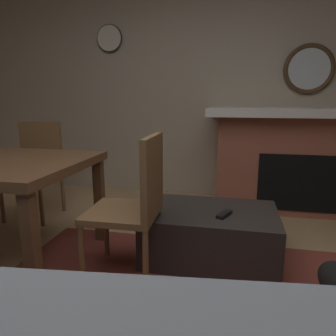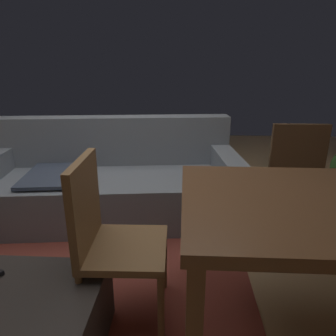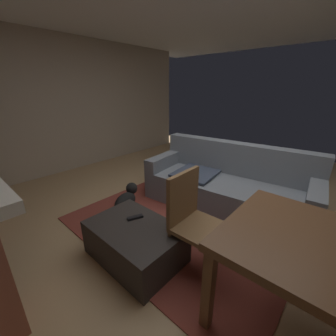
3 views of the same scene
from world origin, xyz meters
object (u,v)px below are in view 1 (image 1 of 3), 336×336
Objects in this scene: round_wall_mirror at (309,69)px; wall_clock at (109,38)px; fireplace at (306,159)px; dining_chair_west at (136,199)px; tv_remote at (224,214)px; ottoman_coffee_table at (210,234)px; dining_chair_south at (36,163)px.

wall_clock is at bearing -0.00° from round_wall_mirror.
wall_clock is (2.23, -0.29, 1.31)m from fireplace.
wall_clock reaches higher than dining_chair_west.
ottoman_coffee_table is at bearing -21.88° from tv_remote.
dining_chair_south is (1.77, -0.56, 0.34)m from ottoman_coffee_table.
tv_remote is 0.17× the size of dining_chair_west.
tv_remote is at bearing 160.73° from dining_chair_south.
round_wall_mirror reaches higher than dining_chair_west.
ottoman_coffee_table is 2.64m from wall_clock.
fireplace is 0.96m from round_wall_mirror.
ottoman_coffee_table is (0.88, 1.55, -1.27)m from round_wall_mirror.
tv_remote is (0.78, 1.64, -1.07)m from round_wall_mirror.
dining_chair_south is at bearing 20.48° from round_wall_mirror.
round_wall_mirror is 0.56× the size of dining_chair_south.
dining_chair_west is (1.33, 1.87, -0.93)m from round_wall_mirror.
round_wall_mirror is 2.11m from tv_remote.
dining_chair_west is (1.33, 1.59, -0.01)m from fireplace.
tv_remote is 2.63m from wall_clock.
ottoman_coffee_table is 2.94× the size of wall_clock.
fireplace reaches higher than dining_chair_west.
dining_chair_south is at bearing -17.54° from ottoman_coffee_table.
fireplace is at bearing -124.83° from ottoman_coffee_table.
dining_chair_west is at bearing 35.91° from ottoman_coffee_table.
ottoman_coffee_table is at bearing 162.46° from dining_chair_south.
dining_chair_west is 1.00× the size of dining_chair_south.
dining_chair_south is (2.64, 0.70, -0.01)m from fireplace.
round_wall_mirror is 0.56× the size of ottoman_coffee_table.
round_wall_mirror reaches higher than tv_remote.
ottoman_coffee_table is 1.00× the size of dining_chair_west.
ottoman_coffee_table is 5.79× the size of tv_remote.
round_wall_mirror is at bearing -119.55° from ottoman_coffee_table.
wall_clock is (1.44, -1.64, 1.46)m from tv_remote.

